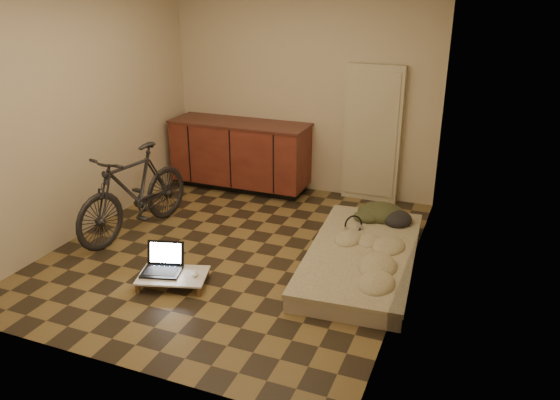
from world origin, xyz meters
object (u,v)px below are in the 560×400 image
at_px(lap_desk, 173,276).
at_px(laptop, 163,265).
at_px(bicycle, 134,187).
at_px(futon, 362,257).

distance_m(lap_desk, laptop, 0.15).
xyz_separation_m(bicycle, futon, (2.50, 0.17, -0.44)).
bearing_deg(laptop, futon, 15.03).
bearing_deg(bicycle, laptop, -33.61).
xyz_separation_m(lap_desk, laptop, (-0.13, 0.04, 0.06)).
bearing_deg(futon, lap_desk, -150.84).
relative_size(lap_desk, laptop, 1.68).
distance_m(bicycle, laptop, 1.23).
bearing_deg(lap_desk, futon, 16.84).
xyz_separation_m(bicycle, laptop, (0.85, -0.79, -0.38)).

